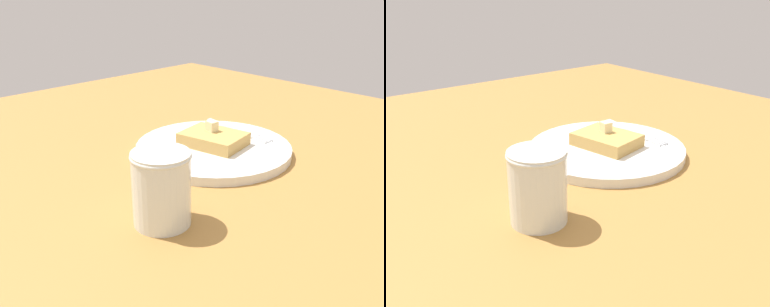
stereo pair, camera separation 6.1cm
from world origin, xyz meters
The scene contains 6 objects.
table_surface centered at (0.00, 0.00, 1.47)cm, with size 118.84×118.84×2.94cm, color #A27237.
plate centered at (-3.56, 2.89, 3.81)cm, with size 26.44×26.44×1.49cm.
toast_slice_center centered at (-3.56, 2.89, 5.49)cm, with size 7.72×10.20×2.12cm, color tan.
butter_pat_primary centered at (-4.11, 1.97, 7.42)cm, with size 1.74×1.57×1.74cm, color beige.
fork centered at (-11.85, 2.12, 4.61)cm, with size 3.06×16.06×0.36cm.
syrup_jar centered at (17.41, 13.86, 7.10)cm, with size 7.31×7.31×9.27cm.
Camera 2 is at (42.08, 52.89, 30.84)cm, focal length 40.00 mm.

